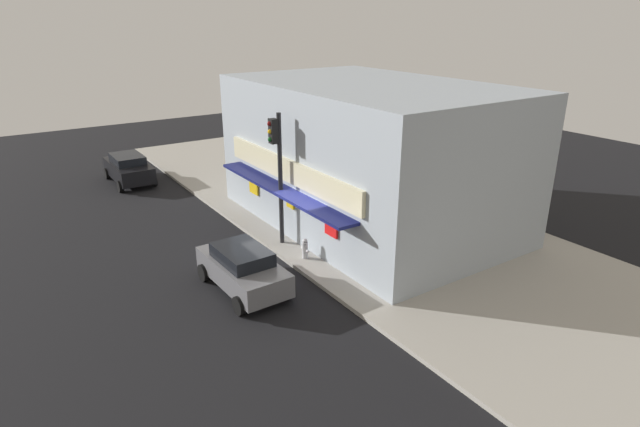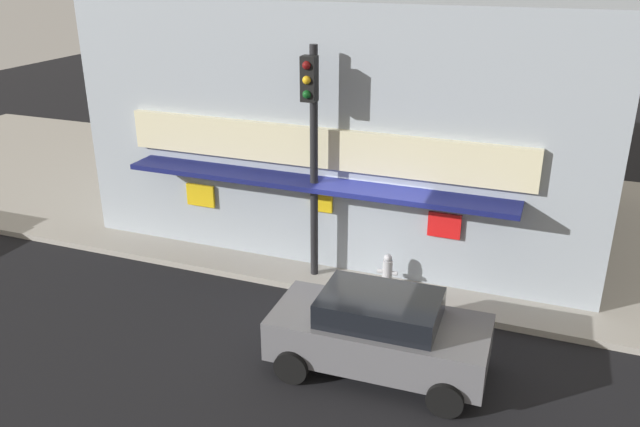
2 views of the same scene
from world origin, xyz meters
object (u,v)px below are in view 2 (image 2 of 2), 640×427
at_px(trash_can, 394,240).
at_px(potted_plant_by_doorway, 240,222).
at_px(potted_plant_by_window, 320,234).
at_px(pedestrian, 453,233).
at_px(fire_hydrant, 387,271).
at_px(traffic_light, 312,136).
at_px(parked_car_grey, 379,332).

bearing_deg(trash_can, potted_plant_by_doorway, -173.61).
height_order(trash_can, potted_plant_by_window, potted_plant_by_window).
xyz_separation_m(pedestrian, potted_plant_by_window, (-3.33, -0.10, -0.51)).
bearing_deg(fire_hydrant, traffic_light, -176.94).
bearing_deg(potted_plant_by_doorway, potted_plant_by_window, 0.51).
bearing_deg(parked_car_grey, pedestrian, 82.45).
xyz_separation_m(traffic_light, potted_plant_by_doorway, (-2.60, 1.32, -2.96)).
relative_size(traffic_light, potted_plant_by_window, 6.22).
distance_m(trash_can, parked_car_grey, 4.72).
distance_m(potted_plant_by_doorway, parked_car_grey, 6.53).
height_order(trash_can, pedestrian, pedestrian).
bearing_deg(traffic_light, fire_hydrant, 3.06).
bearing_deg(fire_hydrant, parked_car_grey, -77.71).
bearing_deg(pedestrian, trash_can, 167.13).
height_order(traffic_light, potted_plant_by_doorway, traffic_light).
distance_m(traffic_light, pedestrian, 4.13).
xyz_separation_m(potted_plant_by_doorway, parked_car_grey, (5.03, -4.16, 0.19)).
bearing_deg(trash_can, pedestrian, -12.87).
distance_m(trash_can, potted_plant_by_window, 1.89).
relative_size(potted_plant_by_window, parked_car_grey, 0.21).
bearing_deg(potted_plant_by_window, potted_plant_by_doorway, -179.49).
height_order(trash_can, potted_plant_by_doorway, potted_plant_by_doorway).
xyz_separation_m(fire_hydrant, trash_can, (-0.28, 1.68, 0.00)).
height_order(fire_hydrant, trash_can, fire_hydrant).
xyz_separation_m(fire_hydrant, parked_car_grey, (0.64, -2.93, 0.27)).
height_order(fire_hydrant, pedestrian, pedestrian).
relative_size(traffic_light, potted_plant_by_doorway, 6.31).
bearing_deg(potted_plant_by_window, traffic_light, -76.25).
height_order(traffic_light, pedestrian, traffic_light).
xyz_separation_m(fire_hydrant, potted_plant_by_doorway, (-4.39, 1.22, 0.07)).
bearing_deg(fire_hydrant, potted_plant_by_window, 149.61).
bearing_deg(fire_hydrant, trash_can, 99.53).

